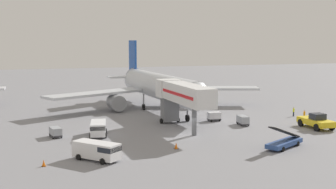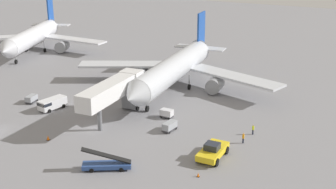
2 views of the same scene
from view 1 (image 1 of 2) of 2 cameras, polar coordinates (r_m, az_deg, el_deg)
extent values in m
plane|color=gray|center=(62.93, 2.49, -5.25)|extent=(300.00, 300.00, 0.00)
cylinder|color=silver|center=(84.19, -0.96, 1.00)|extent=(7.23, 31.60, 4.75)
cone|color=silver|center=(68.25, 4.33, -0.45)|extent=(4.94, 4.07, 4.66)
cone|color=silver|center=(101.60, -4.72, 2.23)|extent=(4.96, 6.11, 4.52)
cube|color=#1947A3|center=(99.95, -4.50, 4.68)|extent=(0.72, 4.55, 7.61)
cube|color=silver|center=(100.72, -2.86, 2.34)|extent=(5.95, 3.74, 0.24)
cube|color=silver|center=(99.00, -5.98, 2.23)|extent=(5.95, 3.74, 0.24)
cube|color=silver|center=(91.68, 5.11, 0.80)|extent=(20.63, 10.38, 0.44)
cube|color=silver|center=(83.78, -9.07, 0.15)|extent=(20.09, 13.09, 0.44)
cylinder|color=gray|center=(89.30, 3.49, -0.47)|extent=(3.19, 3.99, 2.90)
cylinder|color=gray|center=(83.68, -6.56, -1.02)|extent=(3.19, 3.99, 2.90)
cylinder|color=gray|center=(73.37, 2.48, -2.03)|extent=(0.28, 0.28, 2.53)
cylinder|color=black|center=(73.59, 2.47, -3.00)|extent=(0.44, 1.12, 1.10)
cylinder|color=gray|center=(87.25, 0.28, -0.56)|extent=(0.28, 0.28, 2.53)
cylinder|color=black|center=(87.43, 0.28, -1.38)|extent=(0.44, 1.12, 1.10)
cylinder|color=gray|center=(85.34, -3.12, -0.74)|extent=(0.28, 0.28, 2.53)
cylinder|color=black|center=(85.53, -3.11, -1.58)|extent=(0.44, 1.12, 1.10)
cube|color=silver|center=(64.92, 2.38, 0.11)|extent=(3.61, 14.31, 2.70)
cube|color=red|center=(64.36, 1.13, 0.05)|extent=(0.56, 11.91, 0.44)
cube|color=silver|center=(72.05, 0.06, 0.81)|extent=(3.57, 2.95, 2.84)
cube|color=#232833|center=(73.24, -0.29, 1.11)|extent=(3.31, 0.38, 0.90)
cube|color=slate|center=(71.92, 0.22, -1.82)|extent=(2.63, 1.91, 3.81)
cylinder|color=black|center=(71.77, -0.85, -3.38)|extent=(0.33, 0.81, 0.80)
cylinder|color=black|center=(72.73, 1.28, -3.24)|extent=(0.33, 0.81, 0.80)
cylinder|color=slate|center=(62.85, 3.35, -3.31)|extent=(0.70, 0.70, 4.21)
cube|color=yellow|center=(71.53, 18.26, -3.30)|extent=(2.78, 6.20, 0.86)
cube|color=#232833|center=(71.14, 18.43, -2.65)|extent=(1.92, 1.82, 0.90)
cylinder|color=black|center=(70.81, 20.05, -3.83)|extent=(0.41, 1.10, 1.10)
cylinder|color=black|center=(69.27, 18.36, -4.00)|extent=(0.41, 1.10, 1.10)
cylinder|color=black|center=(73.95, 18.14, -3.30)|extent=(0.41, 1.10, 1.10)
cylinder|color=black|center=(72.47, 16.48, -3.45)|extent=(0.41, 1.10, 1.10)
cube|color=#2D4C8E|center=(57.87, 14.53, -5.99)|extent=(6.42, 4.74, 0.55)
cube|color=black|center=(57.57, 14.57, -4.62)|extent=(6.05, 4.07, 2.22)
cylinder|color=black|center=(55.90, 14.36, -6.74)|extent=(0.63, 0.49, 0.60)
cylinder|color=black|center=(56.69, 12.84, -6.50)|extent=(0.63, 0.49, 0.60)
cylinder|color=black|center=(59.22, 16.12, -6.02)|extent=(0.63, 0.49, 0.60)
cylinder|color=black|center=(59.96, 14.66, -5.81)|extent=(0.63, 0.49, 0.60)
cube|color=white|center=(50.92, -9.07, -6.95)|extent=(5.15, 5.47, 1.76)
cube|color=#1E232D|center=(49.66, -7.42, -6.82)|extent=(2.70, 2.67, 0.56)
cylinder|color=black|center=(50.80, -6.86, -7.91)|extent=(0.72, 0.75, 0.68)
cylinder|color=black|center=(49.35, -8.25, -8.39)|extent=(0.72, 0.75, 0.68)
cylinder|color=black|center=(52.91, -9.80, -7.36)|extent=(0.72, 0.75, 0.68)
cylinder|color=black|center=(51.53, -11.22, -7.78)|extent=(0.72, 0.75, 0.68)
cube|color=white|center=(63.46, -8.84, -4.19)|extent=(2.90, 5.38, 1.66)
cube|color=#1E232D|center=(61.69, -8.89, -4.17)|extent=(2.31, 1.97, 0.53)
cylinder|color=black|center=(62.05, -7.96, -5.17)|extent=(0.48, 0.73, 0.68)
cylinder|color=black|center=(62.11, -9.76, -5.19)|extent=(0.48, 0.73, 0.68)
cylinder|color=black|center=(65.14, -7.93, -4.58)|extent=(0.48, 0.73, 0.68)
cylinder|color=black|center=(65.20, -9.64, -4.60)|extent=(0.48, 0.73, 0.68)
cube|color=#38383D|center=(74.33, 5.86, -3.14)|extent=(2.08, 1.35, 0.22)
cube|color=silver|center=(74.22, 5.86, -2.65)|extent=(2.08, 1.35, 1.07)
cylinder|color=black|center=(75.17, 6.19, -3.11)|extent=(0.36, 0.13, 0.36)
cylinder|color=black|center=(74.07, 6.55, -3.27)|extent=(0.36, 0.13, 0.36)
cylinder|color=black|center=(74.64, 5.17, -3.17)|extent=(0.36, 0.13, 0.36)
cylinder|color=black|center=(73.53, 5.51, -3.33)|extent=(0.36, 0.13, 0.36)
cube|color=#38383D|center=(71.44, 9.46, -3.61)|extent=(1.54, 2.78, 0.22)
cube|color=#999EA5|center=(71.32, 9.47, -3.11)|extent=(1.54, 2.78, 1.06)
cylinder|color=black|center=(72.13, 8.77, -3.59)|extent=(0.16, 0.37, 0.36)
cylinder|color=black|center=(72.51, 9.63, -3.55)|extent=(0.16, 0.37, 0.36)
cylinder|color=black|center=(70.41, 9.28, -3.86)|extent=(0.16, 0.37, 0.36)
cylinder|color=black|center=(70.80, 10.15, -3.82)|extent=(0.16, 0.37, 0.36)
cube|color=#38383D|center=(63.90, -14.06, -5.00)|extent=(1.68, 2.60, 0.22)
cube|color=#999EA5|center=(63.78, -14.07, -4.49)|extent=(1.68, 2.60, 0.95)
cylinder|color=black|center=(64.60, -14.74, -4.99)|extent=(0.18, 0.38, 0.36)
cylinder|color=black|center=(64.86, -13.72, -4.91)|extent=(0.18, 0.38, 0.36)
cylinder|color=black|center=(62.99, -14.40, -5.29)|extent=(0.18, 0.38, 0.36)
cylinder|color=black|center=(63.26, -13.35, -5.21)|extent=(0.18, 0.38, 0.36)
cylinder|color=#1E2333|center=(78.09, 16.89, -2.83)|extent=(0.33, 0.33, 0.80)
cylinder|color=orange|center=(77.97, 16.91, -2.31)|extent=(0.44, 0.44, 0.64)
sphere|color=tan|center=(77.90, 16.92, -1.99)|extent=(0.22, 0.22, 0.22)
cylinder|color=#1E2333|center=(81.34, 15.63, -2.41)|extent=(0.31, 0.31, 0.77)
cylinder|color=#D8EA19|center=(81.23, 15.64, -1.93)|extent=(0.41, 0.41, 0.61)
sphere|color=tan|center=(81.16, 15.65, -1.63)|extent=(0.21, 0.21, 0.21)
cube|color=black|center=(49.99, -15.47, -8.76)|extent=(0.47, 0.47, 0.03)
cone|color=orange|center=(49.90, -15.48, -8.37)|extent=(0.40, 0.40, 0.69)
cube|color=black|center=(55.62, 1.04, -6.88)|extent=(0.50, 0.50, 0.03)
cone|color=orange|center=(55.53, 1.04, -6.50)|extent=(0.43, 0.43, 0.74)
camera|label=2|loc=(63.13, 70.16, 16.67)|focal=48.00mm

